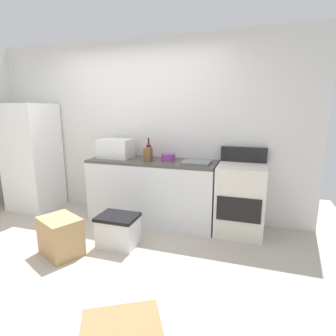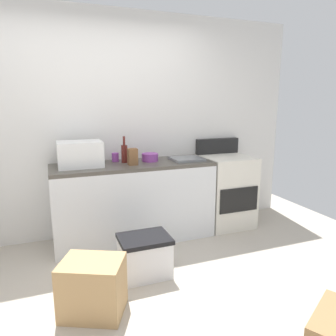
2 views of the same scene
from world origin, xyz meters
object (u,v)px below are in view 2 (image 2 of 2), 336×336
Objects in this scene: mixing_bowl at (150,157)px; cardboard_box_large at (93,287)px; wine_bottle at (124,153)px; microwave at (80,154)px; knife_block at (133,157)px; storage_bin at (145,256)px; coffee_mug at (115,157)px; stove_oven at (226,190)px.

mixing_bowl reaches higher than cardboard_box_large.
microwave is at bearing -173.76° from wine_bottle.
knife_block reaches higher than storage_bin.
coffee_mug is 1.25m from storage_bin.
knife_block is (0.55, -0.11, -0.05)m from microwave.
knife_block is 1.09m from storage_bin.
microwave is 0.49m from wine_bottle.
cardboard_box_large is (-0.07, -1.21, -0.82)m from microwave.
stove_oven is at bearing -3.09° from mixing_bowl.
stove_oven is 5.79× the size of mixing_bowl.
stove_oven is 11.00× the size of coffee_mug.
wine_bottle is 1.67× the size of knife_block.
storage_bin is (0.52, 0.37, -0.02)m from cardboard_box_large.
stove_oven is at bearing 31.66° from storage_bin.
stove_oven is at bearing -3.15° from wine_bottle.
coffee_mug is (-0.09, 0.10, -0.06)m from wine_bottle.
storage_bin is (-0.34, -0.88, -0.75)m from mixing_bowl.
microwave is (-1.79, 0.02, 0.57)m from stove_oven.
storage_bin is (0.45, -0.85, -0.84)m from microwave.
microwave is 1.28m from storage_bin.
microwave is 0.80m from mixing_bowl.
wine_bottle is at bearing 6.24° from microwave.
knife_block is 0.39× the size of storage_bin.
wine_bottle is 0.31m from mixing_bowl.
storage_bin is at bearing -97.38° from knife_block.
microwave reaches higher than knife_block.
cardboard_box_large is 0.64m from storage_bin.
coffee_mug is 0.56× the size of knife_block.
coffee_mug is at bearing 131.57° from wine_bottle.
wine_bottle is 0.14m from coffee_mug.
stove_oven reaches higher than storage_bin.
stove_oven is 2.43× the size of cardboard_box_large.
stove_oven reaches higher than coffee_mug.
mixing_bowl is at bearing 30.43° from knife_block.
microwave reaches higher than storage_bin.
microwave is 2.56× the size of knife_block.
mixing_bowl is (0.79, 0.04, -0.09)m from microwave.
cardboard_box_large is (-0.86, -1.25, -0.73)m from mixing_bowl.
knife_block is 1.49m from cardboard_box_large.
mixing_bowl is 1.21m from storage_bin.
wine_bottle is (-1.30, 0.07, 0.54)m from stove_oven.
mixing_bowl reaches higher than storage_bin.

